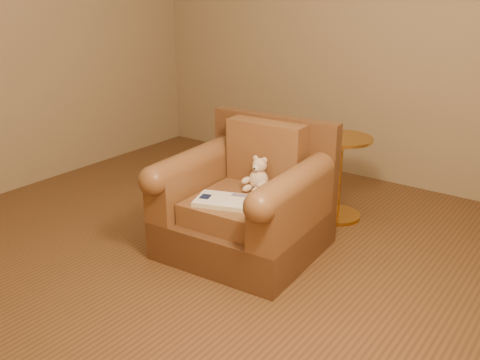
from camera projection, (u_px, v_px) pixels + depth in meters
The scene contains 5 objects.
floor at pixel (197, 246), 3.71m from camera, with size 4.00×4.00×0.00m, color brown.
armchair at pixel (248, 203), 3.57m from camera, with size 1.01×0.97×0.86m.
teddy_bear at pixel (258, 177), 3.56m from camera, with size 0.17×0.19×0.23m.
guidebook at pixel (227, 201), 3.36m from camera, with size 0.45×0.35×0.03m.
side_table at pixel (339, 175), 4.05m from camera, with size 0.46×0.46×0.64m.
Camera 1 is at (2.20, -2.49, 1.73)m, focal length 40.00 mm.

